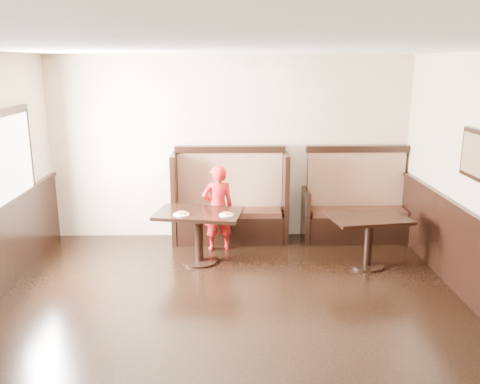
{
  "coord_description": "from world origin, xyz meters",
  "views": [
    {
      "loc": [
        -0.01,
        -4.22,
        2.7
      ],
      "look_at": [
        0.13,
        2.35,
        1.0
      ],
      "focal_mm": 38.0,
      "sensor_mm": 36.0,
      "label": 1
    }
  ],
  "objects_px": {
    "table_main": "(199,224)",
    "table_neighbor": "(369,229)",
    "child": "(218,208)",
    "booth_neighbor": "(356,209)",
    "booth_main": "(230,206)"
  },
  "relations": [
    {
      "from": "table_main",
      "to": "table_neighbor",
      "type": "distance_m",
      "value": 2.29
    },
    {
      "from": "table_neighbor",
      "to": "child",
      "type": "height_order",
      "value": "child"
    },
    {
      "from": "booth_neighbor",
      "to": "table_neighbor",
      "type": "height_order",
      "value": "booth_neighbor"
    },
    {
      "from": "booth_neighbor",
      "to": "table_neighbor",
      "type": "relative_size",
      "value": 1.5
    },
    {
      "from": "booth_main",
      "to": "booth_neighbor",
      "type": "relative_size",
      "value": 1.06
    },
    {
      "from": "booth_neighbor",
      "to": "child",
      "type": "distance_m",
      "value": 2.18
    },
    {
      "from": "booth_neighbor",
      "to": "child",
      "type": "relative_size",
      "value": 1.3
    },
    {
      "from": "table_main",
      "to": "table_neighbor",
      "type": "xyz_separation_m",
      "value": [
        2.28,
        -0.19,
        -0.03
      ]
    },
    {
      "from": "booth_neighbor",
      "to": "child",
      "type": "bearing_deg",
      "value": -168.26
    },
    {
      "from": "booth_neighbor",
      "to": "child",
      "type": "xyz_separation_m",
      "value": [
        -2.13,
        -0.44,
        0.15
      ]
    },
    {
      "from": "child",
      "to": "booth_main",
      "type": "bearing_deg",
      "value": -125.05
    },
    {
      "from": "booth_neighbor",
      "to": "table_main",
      "type": "distance_m",
      "value": 2.56
    },
    {
      "from": "table_main",
      "to": "child",
      "type": "xyz_separation_m",
      "value": [
        0.25,
        0.5,
        0.08
      ]
    },
    {
      "from": "booth_main",
      "to": "table_neighbor",
      "type": "bearing_deg",
      "value": -31.34
    },
    {
      "from": "booth_main",
      "to": "table_main",
      "type": "bearing_deg",
      "value": -114.47
    }
  ]
}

